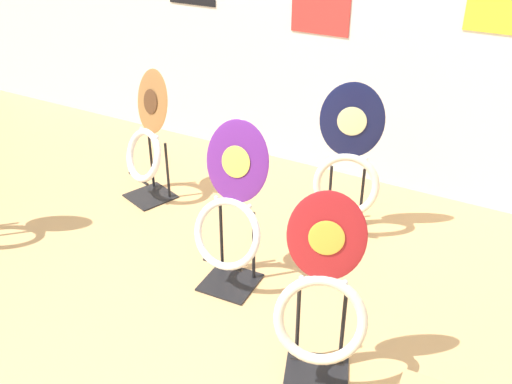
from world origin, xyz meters
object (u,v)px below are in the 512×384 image
at_px(toilet_seat_display_crimson_swirl, 321,305).
at_px(toilet_seat_display_purple_note, 231,214).
at_px(toilet_seat_display_woodgrain, 147,142).
at_px(toilet_seat_display_navy_moon, 347,170).

bearing_deg(toilet_seat_display_crimson_swirl, toilet_seat_display_purple_note, 149.35).
xyz_separation_m(toilet_seat_display_purple_note, toilet_seat_display_woodgrain, (-0.96, 0.52, -0.02)).
distance_m(toilet_seat_display_purple_note, toilet_seat_display_crimson_swirl, 0.79).
height_order(toilet_seat_display_woodgrain, toilet_seat_display_navy_moon, toilet_seat_display_navy_moon).
bearing_deg(toilet_seat_display_navy_moon, toilet_seat_display_woodgrain, -170.62).
bearing_deg(toilet_seat_display_purple_note, toilet_seat_display_woodgrain, 151.49).
xyz_separation_m(toilet_seat_display_crimson_swirl, toilet_seat_display_woodgrain, (-1.64, 0.92, -0.00)).
distance_m(toilet_seat_display_purple_note, toilet_seat_display_woodgrain, 1.09).
xyz_separation_m(toilet_seat_display_crimson_swirl, toilet_seat_display_navy_moon, (-0.33, 1.14, 0.02)).
relative_size(toilet_seat_display_purple_note, toilet_seat_display_navy_moon, 0.94).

